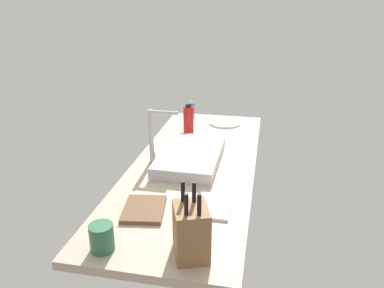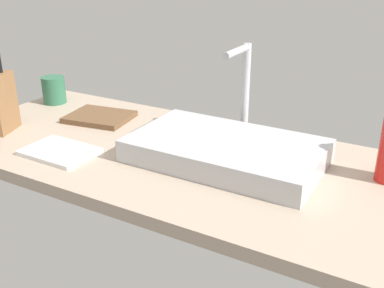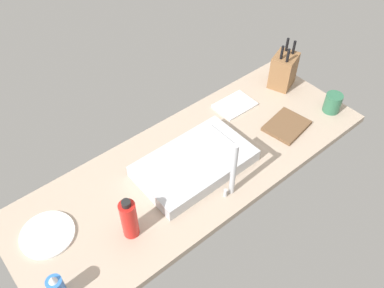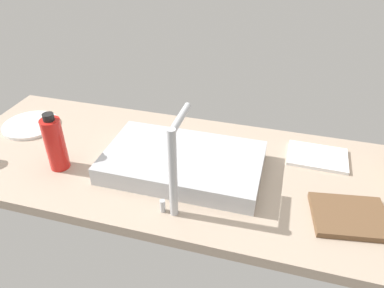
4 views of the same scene
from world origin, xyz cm
name	(u,v)px [view 2 (image 2 of 4)]	position (x,y,z in cm)	size (l,w,h in cm)	color
countertop_slab	(215,168)	(0.00, 0.00, 1.75)	(172.53, 63.32, 3.50)	tan
sink_basin	(226,150)	(2.14, 2.40, 6.59)	(51.44, 30.62, 6.19)	#B7BABF
faucet	(244,83)	(-1.21, 20.65, 20.54)	(5.50, 15.78, 28.51)	#B7BABF
cutting_board	(100,117)	(-49.74, 11.16, 4.40)	(20.70, 16.48, 1.80)	brown
dish_towel	(59,151)	(-41.13, -16.53, 4.10)	(20.11, 14.41, 1.20)	white
coffee_mug	(54,90)	(-76.74, 17.43, 8.49)	(8.50, 8.50, 9.99)	#2D6647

